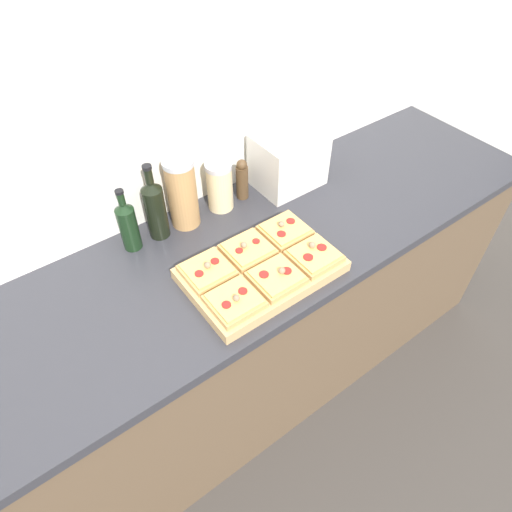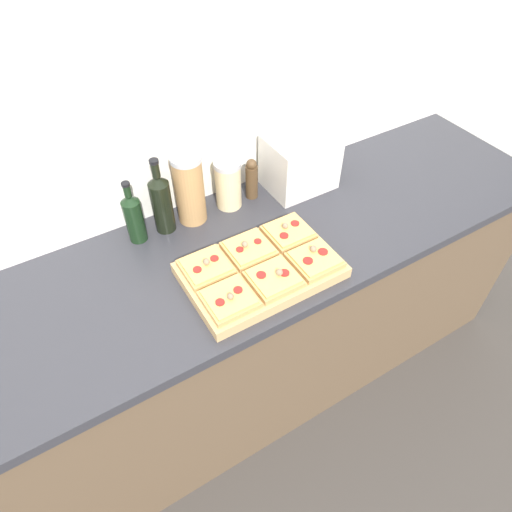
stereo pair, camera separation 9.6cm
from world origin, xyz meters
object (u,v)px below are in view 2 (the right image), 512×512
(cutting_board, at_px, (261,270))
(grain_jar_tall, at_px, (189,189))
(pepper_mill, at_px, (252,179))
(olive_oil_bottle, at_px, (134,217))
(wine_bottle, at_px, (162,202))
(toaster_oven, at_px, (300,162))
(grain_jar_short, at_px, (228,184))

(cutting_board, distance_m, grain_jar_tall, 0.39)
(pepper_mill, bearing_deg, grain_jar_tall, 180.00)
(cutting_board, relative_size, olive_oil_bottle, 2.03)
(cutting_board, height_order, wine_bottle, wine_bottle)
(wine_bottle, xyz_separation_m, toaster_oven, (0.56, -0.03, -0.01))
(cutting_board, relative_size, toaster_oven, 1.76)
(pepper_mill, distance_m, toaster_oven, 0.20)
(wine_bottle, bearing_deg, pepper_mill, 0.00)
(olive_oil_bottle, relative_size, wine_bottle, 0.83)
(cutting_board, xyz_separation_m, grain_jar_tall, (-0.07, 0.37, 0.12))
(olive_oil_bottle, relative_size, pepper_mill, 1.44)
(olive_oil_bottle, bearing_deg, wine_bottle, 0.00)
(grain_jar_short, distance_m, toaster_oven, 0.30)
(wine_bottle, bearing_deg, cutting_board, -64.58)
(grain_jar_tall, relative_size, grain_jar_short, 1.39)
(cutting_board, bearing_deg, wine_bottle, 115.42)
(toaster_oven, bearing_deg, grain_jar_tall, 175.67)
(grain_jar_tall, height_order, toaster_oven, grain_jar_tall)
(olive_oil_bottle, relative_size, grain_jar_tall, 0.90)
(olive_oil_bottle, height_order, grain_jar_tall, grain_jar_tall)
(wine_bottle, height_order, toaster_oven, wine_bottle)
(olive_oil_bottle, relative_size, toaster_oven, 0.87)
(grain_jar_tall, distance_m, toaster_oven, 0.45)
(pepper_mill, bearing_deg, wine_bottle, -180.00)
(cutting_board, xyz_separation_m, wine_bottle, (-0.18, 0.37, 0.10))
(cutting_board, relative_size, pepper_mill, 2.93)
(olive_oil_bottle, bearing_deg, grain_jar_short, 0.00)
(cutting_board, xyz_separation_m, toaster_oven, (0.38, 0.34, 0.09))
(grain_jar_short, bearing_deg, grain_jar_tall, 180.00)
(wine_bottle, bearing_deg, grain_jar_tall, 0.00)
(grain_jar_short, bearing_deg, toaster_oven, -6.54)
(grain_jar_tall, height_order, pepper_mill, grain_jar_tall)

